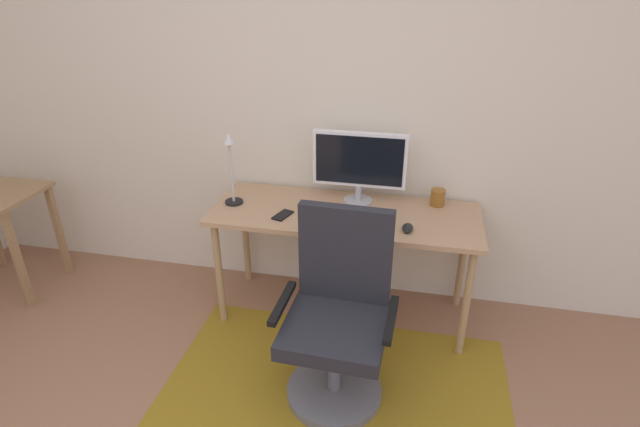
# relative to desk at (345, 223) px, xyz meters

# --- Properties ---
(wall_back) EXTENTS (6.00, 0.10, 2.60)m
(wall_back) POSITION_rel_desk_xyz_m (-0.25, 0.37, 0.64)
(wall_back) COLOR beige
(wall_back) RESTS_ON ground
(area_rug) EXTENTS (1.83, 1.02, 0.01)m
(area_rug) POSITION_rel_desk_xyz_m (0.07, -0.62, -0.66)
(area_rug) COLOR olive
(area_rug) RESTS_ON ground
(desk) EXTENTS (1.59, 0.60, 0.73)m
(desk) POSITION_rel_desk_xyz_m (0.00, 0.00, 0.00)
(desk) COLOR tan
(desk) RESTS_ON ground
(monitor) EXTENTS (0.56, 0.18, 0.44)m
(monitor) POSITION_rel_desk_xyz_m (0.05, 0.16, 0.33)
(monitor) COLOR #B2B2B7
(monitor) RESTS_ON desk
(keyboard) EXTENTS (0.43, 0.13, 0.02)m
(keyboard) POSITION_rel_desk_xyz_m (0.06, -0.19, 0.08)
(keyboard) COLOR white
(keyboard) RESTS_ON desk
(computer_mouse) EXTENTS (0.06, 0.10, 0.03)m
(computer_mouse) POSITION_rel_desk_xyz_m (0.38, -0.16, 0.09)
(computer_mouse) COLOR black
(computer_mouse) RESTS_ON desk
(coffee_cup) EXTENTS (0.09, 0.09, 0.10)m
(coffee_cup) POSITION_rel_desk_xyz_m (0.53, 0.21, 0.12)
(coffee_cup) COLOR brown
(coffee_cup) RESTS_ON desk
(cell_phone) EXTENTS (0.11, 0.15, 0.01)m
(cell_phone) POSITION_rel_desk_xyz_m (-0.35, -0.13, 0.08)
(cell_phone) COLOR black
(cell_phone) RESTS_ON desk
(desk_lamp) EXTENTS (0.11, 0.11, 0.45)m
(desk_lamp) POSITION_rel_desk_xyz_m (-0.69, -0.02, 0.35)
(desk_lamp) COLOR black
(desk_lamp) RESTS_ON desk
(office_chair) EXTENTS (0.59, 0.51, 1.01)m
(office_chair) POSITION_rel_desk_xyz_m (0.08, -0.65, -0.24)
(office_chair) COLOR slate
(office_chair) RESTS_ON ground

